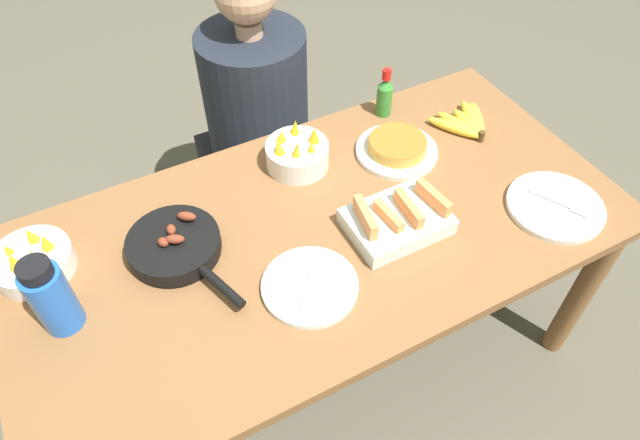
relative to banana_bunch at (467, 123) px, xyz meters
name	(u,v)px	position (x,y,z in m)	size (l,w,h in m)	color
ground_plane	(320,355)	(-0.61, -0.15, -0.72)	(14.00, 14.00, 0.00)	#565142
dining_table	(320,249)	(-0.61, -0.15, -0.11)	(1.66, 0.83, 0.70)	brown
banana_bunch	(467,123)	(0.00, 0.00, 0.00)	(0.20, 0.19, 0.04)	yellow
melon_tray	(397,219)	(-0.43, -0.25, 0.01)	(0.26, 0.19, 0.10)	silver
skillet	(175,246)	(-0.97, -0.06, 0.01)	(0.24, 0.38, 0.08)	black
frittata_plate_center	(397,148)	(-0.26, 0.00, 0.00)	(0.25, 0.25, 0.05)	silver
empty_plate_near_front	(555,206)	(0.00, -0.40, -0.01)	(0.27, 0.27, 0.02)	silver
empty_plate_far_left	(310,286)	(-0.72, -0.32, -0.01)	(0.24, 0.24, 0.02)	silver
fruit_bowl_mango	(297,153)	(-0.55, 0.10, 0.02)	(0.18, 0.18, 0.13)	silver
fruit_bowl_citrus	(32,261)	(-1.30, 0.06, 0.01)	(0.20, 0.20, 0.11)	silver
water_bottle	(51,297)	(-1.27, -0.13, 0.08)	(0.09, 0.09, 0.21)	blue
hot_sauce_bottle	(385,95)	(-0.20, 0.19, 0.05)	(0.05, 0.05, 0.16)	#337F2D
person_figure	(260,136)	(-0.49, 0.55, -0.27)	(0.41, 0.41, 1.12)	black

